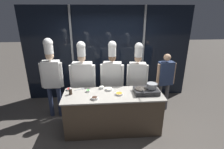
{
  "coord_description": "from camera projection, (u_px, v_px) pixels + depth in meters",
  "views": [
    {
      "loc": [
        -0.28,
        -3.34,
        2.58
      ],
      "look_at": [
        0.0,
        0.25,
        1.23
      ],
      "focal_mm": 28.0,
      "sensor_mm": 36.0,
      "label": 1
    }
  ],
  "objects": [
    {
      "name": "chef_sous",
      "position": [
        83.0,
        76.0,
        4.26
      ],
      "size": [
        0.62,
        0.26,
        1.9
      ],
      "rotation": [
        0.0,
        0.0,
        3.1
      ],
      "color": "#2D3856",
      "rests_on": "ground_plane"
    },
    {
      "name": "prep_bowl_noodles",
      "position": [
        109.0,
        89.0,
        3.9
      ],
      "size": [
        0.16,
        0.16,
        0.04
      ],
      "color": "white",
      "rests_on": "demo_counter"
    },
    {
      "name": "person_guest",
      "position": [
        165.0,
        77.0,
        4.48
      ],
      "size": [
        0.49,
        0.24,
        1.56
      ],
      "rotation": [
        0.0,
        0.0,
        3.26
      ],
      "color": "#4C4C51",
      "rests_on": "ground_plane"
    },
    {
      "name": "window_wall_back",
      "position": [
        108.0,
        54.0,
        5.12
      ],
      "size": [
        4.82,
        0.09,
        2.7
      ],
      "color": "black",
      "rests_on": "ground_plane"
    },
    {
      "name": "prep_bowl_carrots",
      "position": [
        119.0,
        94.0,
        3.7
      ],
      "size": [
        0.17,
        0.17,
        0.04
      ],
      "color": "white",
      "rests_on": "demo_counter"
    },
    {
      "name": "prep_bowl_bell_pepper",
      "position": [
        69.0,
        89.0,
        3.9
      ],
      "size": [
        0.12,
        0.12,
        0.04
      ],
      "color": "white",
      "rests_on": "demo_counter"
    },
    {
      "name": "portable_stove",
      "position": [
        146.0,
        91.0,
        3.76
      ],
      "size": [
        0.52,
        0.38,
        0.11
      ],
      "color": "#28282B",
      "rests_on": "demo_counter"
    },
    {
      "name": "chef_line",
      "position": [
        112.0,
        74.0,
        4.39
      ],
      "size": [
        0.58,
        0.31,
        1.89
      ],
      "rotation": [
        0.0,
        0.0,
        2.97
      ],
      "color": "#2D3856",
      "rests_on": "ground_plane"
    },
    {
      "name": "demo_counter",
      "position": [
        113.0,
        112.0,
        3.89
      ],
      "size": [
        2.13,
        0.75,
        0.88
      ],
      "color": "#4C3D2D",
      "rests_on": "ground_plane"
    },
    {
      "name": "stock_pot",
      "position": [
        152.0,
        86.0,
        3.73
      ],
      "size": [
        0.24,
        0.22,
        0.12
      ],
      "color": "#93969B",
      "rests_on": "portable_stove"
    },
    {
      "name": "ground_plane",
      "position": [
        113.0,
        128.0,
        4.04
      ],
      "size": [
        24.0,
        24.0,
        0.0
      ],
      "primitive_type": "plane",
      "color": "#47423D"
    },
    {
      "name": "serving_spoon_slotted",
      "position": [
        82.0,
        89.0,
        3.96
      ],
      "size": [
        0.24,
        0.14,
        0.02
      ],
      "color": "#B2B5BA",
      "rests_on": "demo_counter"
    },
    {
      "name": "prep_bowl_soy_glaze",
      "position": [
        95.0,
        98.0,
        3.51
      ],
      "size": [
        0.14,
        0.14,
        0.05
      ],
      "color": "white",
      "rests_on": "demo_counter"
    },
    {
      "name": "squeeze_bottle_soy",
      "position": [
        70.0,
        91.0,
        3.68
      ],
      "size": [
        0.07,
        0.07,
        0.17
      ],
      "color": "#332319",
      "rests_on": "demo_counter"
    },
    {
      "name": "chef_pastry",
      "position": [
        137.0,
        74.0,
        4.41
      ],
      "size": [
        0.53,
        0.26,
        1.84
      ],
      "rotation": [
        0.0,
        0.0,
        3.01
      ],
      "color": "#4C4C51",
      "rests_on": "ground_plane"
    },
    {
      "name": "prep_bowl_scallions",
      "position": [
        88.0,
        91.0,
        3.82
      ],
      "size": [
        0.09,
        0.09,
        0.05
      ],
      "color": "white",
      "rests_on": "demo_counter"
    },
    {
      "name": "chef_head",
      "position": [
        52.0,
        73.0,
        4.14
      ],
      "size": [
        0.53,
        0.22,
        1.99
      ],
      "rotation": [
        0.0,
        0.0,
        3.14
      ],
      "color": "#2D3856",
      "rests_on": "ground_plane"
    },
    {
      "name": "prep_bowl_bean_sprouts",
      "position": [
        102.0,
        87.0,
        3.97
      ],
      "size": [
        0.1,
        0.1,
        0.05
      ],
      "color": "white",
      "rests_on": "demo_counter"
    },
    {
      "name": "frying_pan",
      "position": [
        141.0,
        88.0,
        3.72
      ],
      "size": [
        0.26,
        0.44,
        0.04
      ],
      "color": "#38332D",
      "rests_on": "portable_stove"
    }
  ]
}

